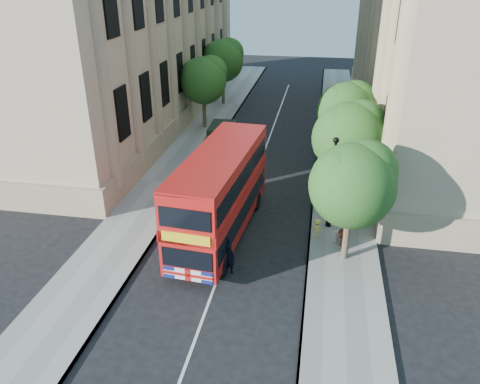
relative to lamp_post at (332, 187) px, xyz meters
The scene contains 17 objects.
ground 8.20m from the lamp_post, 129.81° to the right, with size 120.00×120.00×0.00m, color black.
pavement_right 4.75m from the lamp_post, 79.38° to the left, with size 3.50×80.00×0.12m, color gray.
pavement_left 11.73m from the lamp_post, 159.59° to the left, with size 3.50×80.00×0.12m, color gray.
building_right 21.06m from the lamp_post, 63.95° to the left, with size 12.00×38.00×18.00m, color tan.
building_left 26.82m from the lamp_post, 136.25° to the left, with size 12.00×38.00×18.00m, color tan.
tree_right_near 3.54m from the lamp_post, 74.15° to the right, with size 4.00×4.00×6.08m.
tree_right_mid 3.70m from the lamp_post, 74.48° to the left, with size 4.20×4.20×6.37m.
tree_right_far 9.25m from the lamp_post, 84.67° to the left, with size 4.00×4.00×6.15m.
tree_left_far 19.52m from the lamp_post, 124.35° to the left, with size 4.00×4.00×6.30m.
tree_left_back 26.51m from the lamp_post, 114.51° to the left, with size 4.20×4.20×6.65m.
lamp_post is the anchor object (origin of this frame).
double_decker_bus 5.93m from the lamp_post, 163.47° to the right, with size 3.45×10.15×4.61m.
box_van 11.79m from the lamp_post, 132.33° to the left, with size 2.01×4.54×2.55m.
police_constable 6.99m from the lamp_post, 132.42° to the right, with size 0.58×0.38×1.59m, color black.
woman_pedestrian 2.40m from the lamp_post, 75.96° to the right, with size 0.71×0.55×1.46m, color silver.
child_a 2.77m from the lamp_post, 69.33° to the right, with size 0.69×0.29×1.17m, color #C24D22.
child_b 2.33m from the lamp_post, 115.81° to the right, with size 0.66×0.38×1.02m, color #F2E052.
Camera 1 is at (4.15, -16.92, 13.09)m, focal length 35.00 mm.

